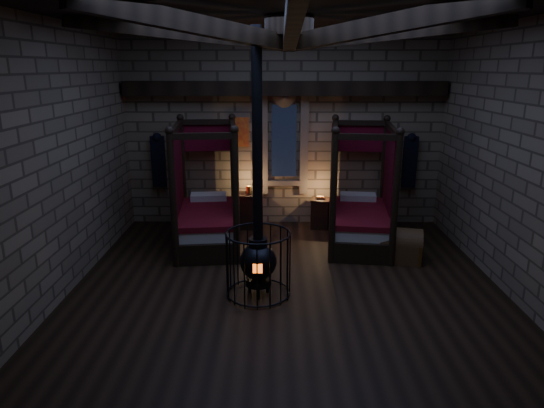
{
  "coord_description": "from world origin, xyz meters",
  "views": [
    {
      "loc": [
        -0.19,
        -7.29,
        3.5
      ],
      "look_at": [
        -0.25,
        0.6,
        1.26
      ],
      "focal_mm": 32.0,
      "sensor_mm": 36.0,
      "label": 1
    }
  ],
  "objects_px": {
    "bed_left": "(208,215)",
    "trunk_right": "(397,246)",
    "bed_right": "(359,214)",
    "trunk_left": "(208,241)",
    "stove": "(258,258)"
  },
  "relations": [
    {
      "from": "bed_left",
      "to": "trunk_right",
      "type": "distance_m",
      "value": 3.77
    },
    {
      "from": "bed_right",
      "to": "trunk_left",
      "type": "bearing_deg",
      "value": -159.7
    },
    {
      "from": "trunk_right",
      "to": "bed_left",
      "type": "bearing_deg",
      "value": 178.27
    },
    {
      "from": "stove",
      "to": "bed_right",
      "type": "bearing_deg",
      "value": 51.01
    },
    {
      "from": "trunk_right",
      "to": "stove",
      "type": "distance_m",
      "value": 2.95
    },
    {
      "from": "bed_right",
      "to": "stove",
      "type": "relative_size",
      "value": 0.6
    },
    {
      "from": "bed_right",
      "to": "stove",
      "type": "bearing_deg",
      "value": -122.34
    },
    {
      "from": "bed_right",
      "to": "trunk_left",
      "type": "height_order",
      "value": "bed_right"
    },
    {
      "from": "bed_left",
      "to": "bed_right",
      "type": "height_order",
      "value": "bed_left"
    },
    {
      "from": "bed_right",
      "to": "trunk_right",
      "type": "height_order",
      "value": "bed_right"
    },
    {
      "from": "trunk_left",
      "to": "stove",
      "type": "distance_m",
      "value": 2.03
    },
    {
      "from": "bed_right",
      "to": "trunk_right",
      "type": "bearing_deg",
      "value": -53.31
    },
    {
      "from": "trunk_left",
      "to": "bed_right",
      "type": "bearing_deg",
      "value": 10.9
    },
    {
      "from": "bed_left",
      "to": "trunk_left",
      "type": "relative_size",
      "value": 2.89
    },
    {
      "from": "trunk_right",
      "to": "stove",
      "type": "height_order",
      "value": "stove"
    }
  ]
}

